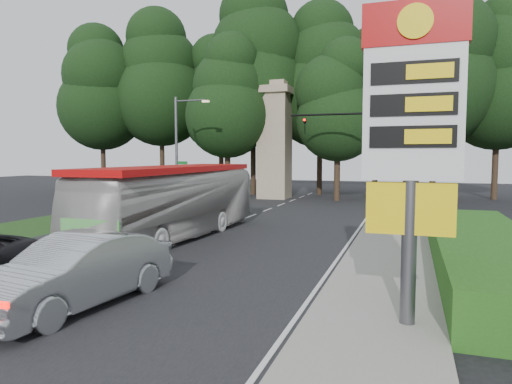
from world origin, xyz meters
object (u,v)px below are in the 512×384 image
(monument, at_px, (275,140))
(transit_bus, at_px, (174,202))
(gas_station_pylon, at_px, (412,120))
(streetlight_signs, at_px, (179,146))
(traffic_signal_mast, at_px, (357,142))
(sedan_silver, at_px, (77,271))

(monument, bearing_deg, transit_bus, -86.70)
(monument, bearing_deg, gas_station_pylon, -68.20)
(gas_station_pylon, height_order, streetlight_signs, streetlight_signs)
(monument, bearing_deg, traffic_signal_mast, -38.00)
(gas_station_pylon, xyz_separation_m, monument, (-11.20, 28.01, 0.66))
(streetlight_signs, distance_m, transit_bus, 13.74)
(streetlight_signs, distance_m, monument, 9.44)
(transit_bus, bearing_deg, traffic_signal_mast, 67.59)
(gas_station_pylon, height_order, monument, monument)
(gas_station_pylon, distance_m, transit_bus, 13.18)
(streetlight_signs, height_order, monument, monument)
(monument, distance_m, sedan_silver, 29.61)
(gas_station_pylon, height_order, traffic_signal_mast, traffic_signal_mast)
(gas_station_pylon, relative_size, monument, 0.68)
(traffic_signal_mast, bearing_deg, transit_bus, -115.06)
(streetlight_signs, xyz_separation_m, monument, (4.99, 7.99, 0.67))
(transit_bus, bearing_deg, sedan_silver, -72.93)
(traffic_signal_mast, distance_m, transit_bus, 15.71)
(traffic_signal_mast, height_order, transit_bus, traffic_signal_mast)
(gas_station_pylon, bearing_deg, monument, 111.80)
(monument, xyz_separation_m, transit_bus, (1.15, -19.96, -3.48))
(streetlight_signs, bearing_deg, gas_station_pylon, -51.04)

